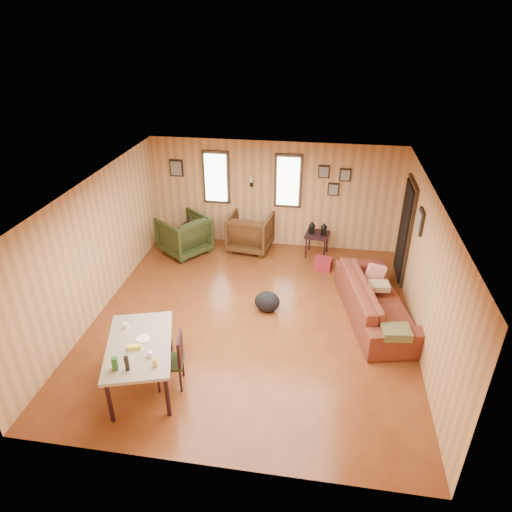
{
  "coord_description": "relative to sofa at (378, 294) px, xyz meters",
  "views": [
    {
      "loc": [
        1.09,
        -6.48,
        4.81
      ],
      "look_at": [
        0.0,
        0.4,
        1.05
      ],
      "focal_mm": 32.0,
      "sensor_mm": 36.0,
      "label": 1
    }
  ],
  "objects": [
    {
      "name": "recliner_green",
      "position": [
        -4.04,
        1.84,
        -0.0
      ],
      "size": [
        1.25,
        1.26,
        0.95
      ],
      "primitive_type": "imported",
      "rotation": [
        0.0,
        0.0,
        -2.22
      ],
      "color": "#2A3518",
      "rests_on": "ground"
    },
    {
      "name": "dining_table",
      "position": [
        -3.43,
        -2.25,
        0.2
      ],
      "size": [
        1.27,
        1.65,
        0.96
      ],
      "rotation": [
        0.0,
        0.0,
        0.3
      ],
      "color": "#9D9784",
      "rests_on": "ground"
    },
    {
      "name": "recliner_brown",
      "position": [
        -2.62,
        2.25,
        -0.01
      ],
      "size": [
        1.02,
        0.97,
        0.93
      ],
      "primitive_type": "imported",
      "rotation": [
        0.0,
        0.0,
        3.0
      ],
      "color": "#482D15",
      "rests_on": "ground"
    },
    {
      "name": "sofa",
      "position": [
        0.0,
        0.0,
        0.0
      ],
      "size": [
        1.22,
        2.54,
        0.96
      ],
      "primitive_type": "imported",
      "rotation": [
        0.0,
        0.0,
        1.79
      ],
      "color": "maroon",
      "rests_on": "ground"
    },
    {
      "name": "room",
      "position": [
        -1.97,
        -0.14,
        0.73
      ],
      "size": [
        5.54,
        6.04,
        2.44
      ],
      "color": "brown",
      "rests_on": "ground"
    },
    {
      "name": "backpack",
      "position": [
        -1.91,
        -0.13,
        -0.28
      ],
      "size": [
        0.54,
        0.46,
        0.39
      ],
      "rotation": [
        0.0,
        0.0,
        -0.3
      ],
      "color": "black",
      "rests_on": "ground"
    },
    {
      "name": "end_table",
      "position": [
        -3.86,
        2.24,
        -0.1
      ],
      "size": [
        0.66,
        0.63,
        0.68
      ],
      "rotation": [
        0.0,
        0.0,
        -0.32
      ],
      "color": "black",
      "rests_on": "ground"
    },
    {
      "name": "sofa_pillows",
      "position": [
        0.1,
        -0.33,
        0.03
      ],
      "size": [
        0.64,
        1.87,
        0.38
      ],
      "rotation": [
        0.0,
        0.0,
        0.12
      ],
      "color": "brown",
      "rests_on": "sofa"
    },
    {
      "name": "dining_chair",
      "position": [
        -2.98,
        -2.15,
        0.0
      ],
      "size": [
        0.46,
        0.46,
        0.86
      ],
      "rotation": [
        0.0,
        0.0,
        0.2
      ],
      "color": "#2A3518",
      "rests_on": "ground"
    },
    {
      "name": "cooler",
      "position": [
        -0.96,
        1.56,
        -0.35
      ],
      "size": [
        0.41,
        0.34,
        0.26
      ],
      "rotation": [
        0.0,
        0.0,
        -0.23
      ],
      "color": "maroon",
      "rests_on": "ground"
    },
    {
      "name": "side_table",
      "position": [
        -1.13,
        2.17,
        0.07
      ],
      "size": [
        0.56,
        0.56,
        0.8
      ],
      "rotation": [
        0.0,
        0.0,
        -0.13
      ],
      "color": "black",
      "rests_on": "ground"
    }
  ]
}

